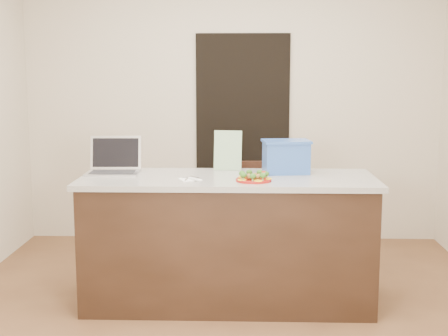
{
  "coord_description": "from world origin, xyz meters",
  "views": [
    {
      "loc": [
        0.1,
        -4.04,
        1.66
      ],
      "look_at": [
        -0.03,
        0.2,
        0.99
      ],
      "focal_mm": 50.0,
      "sensor_mm": 36.0,
      "label": 1
    }
  ],
  "objects_px": {
    "plate": "(254,180)",
    "napkin": "(190,179)",
    "blue_box": "(286,156)",
    "laptop": "(114,163)",
    "chair": "(265,209)",
    "island": "(228,240)",
    "yogurt_bottle": "(263,177)"
  },
  "relations": [
    {
      "from": "island",
      "to": "chair",
      "type": "distance_m",
      "value": 0.81
    },
    {
      "from": "plate",
      "to": "napkin",
      "type": "relative_size",
      "value": 1.83
    },
    {
      "from": "yogurt_bottle",
      "to": "chair",
      "type": "xyz_separation_m",
      "value": [
        0.05,
        0.95,
        -0.44
      ]
    },
    {
      "from": "laptop",
      "to": "blue_box",
      "type": "relative_size",
      "value": 1.04
    },
    {
      "from": "yogurt_bottle",
      "to": "island",
      "type": "bearing_deg",
      "value": 141.51
    },
    {
      "from": "napkin",
      "to": "blue_box",
      "type": "distance_m",
      "value": 0.74
    },
    {
      "from": "island",
      "to": "plate",
      "type": "bearing_deg",
      "value": -43.45
    },
    {
      "from": "plate",
      "to": "napkin",
      "type": "height_order",
      "value": "plate"
    },
    {
      "from": "laptop",
      "to": "island",
      "type": "bearing_deg",
      "value": -11.25
    },
    {
      "from": "plate",
      "to": "yogurt_bottle",
      "type": "height_order",
      "value": "yogurt_bottle"
    },
    {
      "from": "napkin",
      "to": "chair",
      "type": "xyz_separation_m",
      "value": [
        0.55,
        0.88,
        -0.41
      ]
    },
    {
      "from": "plate",
      "to": "laptop",
      "type": "xyz_separation_m",
      "value": [
        -1.0,
        0.31,
        0.06
      ]
    },
    {
      "from": "plate",
      "to": "laptop",
      "type": "distance_m",
      "value": 1.05
    },
    {
      "from": "laptop",
      "to": "chair",
      "type": "xyz_separation_m",
      "value": [
        1.12,
        0.62,
        -0.48
      ]
    },
    {
      "from": "plate",
      "to": "blue_box",
      "type": "xyz_separation_m",
      "value": [
        0.24,
        0.34,
        0.11
      ]
    },
    {
      "from": "plate",
      "to": "chair",
      "type": "xyz_separation_m",
      "value": [
        0.11,
        0.92,
        -0.41
      ]
    },
    {
      "from": "island",
      "to": "blue_box",
      "type": "bearing_deg",
      "value": 22.22
    },
    {
      "from": "blue_box",
      "to": "plate",
      "type": "bearing_deg",
      "value": -132.51
    },
    {
      "from": "yogurt_bottle",
      "to": "chair",
      "type": "bearing_deg",
      "value": 87.01
    },
    {
      "from": "laptop",
      "to": "plate",
      "type": "bearing_deg",
      "value": -18.67
    },
    {
      "from": "plate",
      "to": "blue_box",
      "type": "distance_m",
      "value": 0.43
    },
    {
      "from": "laptop",
      "to": "chair",
      "type": "relative_size",
      "value": 0.42
    },
    {
      "from": "plate",
      "to": "yogurt_bottle",
      "type": "xyz_separation_m",
      "value": [
        0.07,
        -0.02,
        0.02
      ]
    },
    {
      "from": "napkin",
      "to": "blue_box",
      "type": "relative_size",
      "value": 0.37
    },
    {
      "from": "yogurt_bottle",
      "to": "blue_box",
      "type": "height_order",
      "value": "blue_box"
    },
    {
      "from": "yogurt_bottle",
      "to": "chair",
      "type": "height_order",
      "value": "yogurt_bottle"
    },
    {
      "from": "napkin",
      "to": "laptop",
      "type": "bearing_deg",
      "value": 154.89
    },
    {
      "from": "napkin",
      "to": "laptop",
      "type": "height_order",
      "value": "laptop"
    },
    {
      "from": "laptop",
      "to": "blue_box",
      "type": "xyz_separation_m",
      "value": [
        1.24,
        0.03,
        0.05
      ]
    },
    {
      "from": "plate",
      "to": "yogurt_bottle",
      "type": "bearing_deg",
      "value": -20.93
    },
    {
      "from": "plate",
      "to": "napkin",
      "type": "distance_m",
      "value": 0.43
    },
    {
      "from": "plate",
      "to": "laptop",
      "type": "relative_size",
      "value": 0.64
    }
  ]
}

